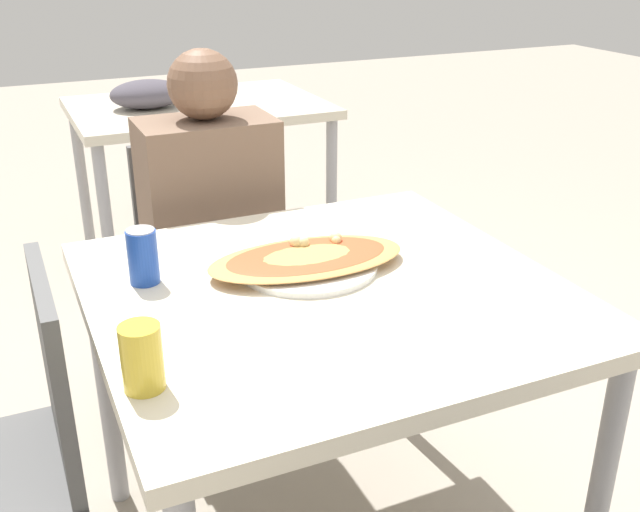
{
  "coord_description": "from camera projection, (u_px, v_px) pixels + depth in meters",
  "views": [
    {
      "loc": [
        -0.61,
        -1.33,
        1.49
      ],
      "look_at": [
        -0.0,
        0.03,
        0.83
      ],
      "focal_mm": 42.0,
      "sensor_mm": 36.0,
      "label": 1
    }
  ],
  "objects": [
    {
      "name": "pizza_main",
      "position": [
        306.0,
        260.0,
        1.72
      ],
      "size": [
        0.48,
        0.33,
        0.06
      ],
      "color": "white",
      "rests_on": "dining_table"
    },
    {
      "name": "chair_side_left",
      "position": [
        8.0,
        454.0,
        1.54
      ],
      "size": [
        0.4,
        0.4,
        0.88
      ],
      "rotation": [
        0.0,
        0.0,
        1.57
      ],
      "color": "#4C4C4C",
      "rests_on": "ground_plane"
    },
    {
      "name": "person_seated",
      "position": [
        212.0,
        217.0,
        2.23
      ],
      "size": [
        0.39,
        0.27,
        1.19
      ],
      "rotation": [
        0.0,
        0.0,
        3.14
      ],
      "color": "#2D2D38",
      "rests_on": "ground_plane"
    },
    {
      "name": "drink_glass",
      "position": [
        142.0,
        358.0,
        1.25
      ],
      "size": [
        0.07,
        0.07,
        0.12
      ],
      "color": "gold",
      "rests_on": "dining_table"
    },
    {
      "name": "dining_table",
      "position": [
        327.0,
        319.0,
        1.67
      ],
      "size": [
        1.0,
        0.97,
        0.77
      ],
      "color": "beige",
      "rests_on": "ground_plane"
    },
    {
      "name": "background_table",
      "position": [
        190.0,
        117.0,
        3.35
      ],
      "size": [
        1.1,
        0.8,
        0.89
      ],
      "color": "beige",
      "rests_on": "ground_plane"
    },
    {
      "name": "chair_far_seated",
      "position": [
        206.0,
        264.0,
        2.4
      ],
      "size": [
        0.4,
        0.4,
        0.88
      ],
      "rotation": [
        0.0,
        0.0,
        3.14
      ],
      "color": "#4C4C4C",
      "rests_on": "ground_plane"
    },
    {
      "name": "soda_can",
      "position": [
        143.0,
        256.0,
        1.63
      ],
      "size": [
        0.07,
        0.07,
        0.12
      ],
      "color": "#1E47B2",
      "rests_on": "dining_table"
    }
  ]
}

